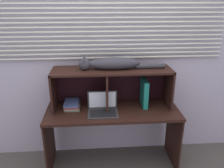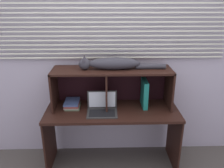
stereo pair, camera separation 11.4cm
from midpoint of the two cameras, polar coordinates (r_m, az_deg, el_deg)
back_panel_with_blinds at (r=2.67m, az=1.10°, el=6.97°), size 4.40×0.08×2.50m
desk at (r=2.63m, az=1.31°, el=-9.10°), size 1.47×0.56×0.73m
hutch_shelf_unit at (r=2.55m, az=1.10°, el=1.06°), size 1.30×0.36×0.44m
cat at (r=2.46m, az=1.36°, el=5.10°), size 0.94×0.15×0.15m
laptop at (r=2.50m, az=-1.16°, el=-6.04°), size 0.32×0.24×0.22m
binder_upright at (r=2.62m, az=9.29°, el=-2.30°), size 0.05×0.24×0.31m
book_stack at (r=2.65m, az=-8.60°, el=-4.90°), size 0.17×0.24×0.07m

